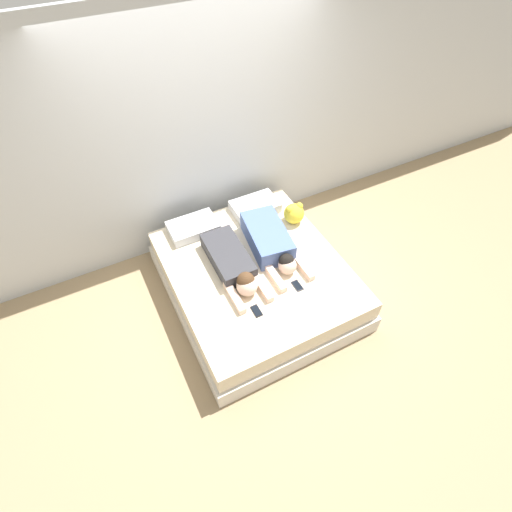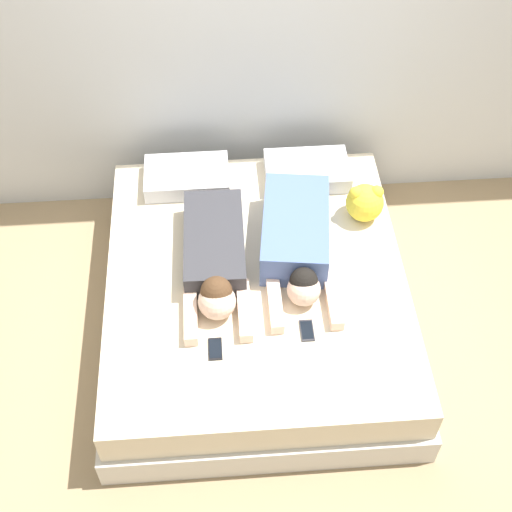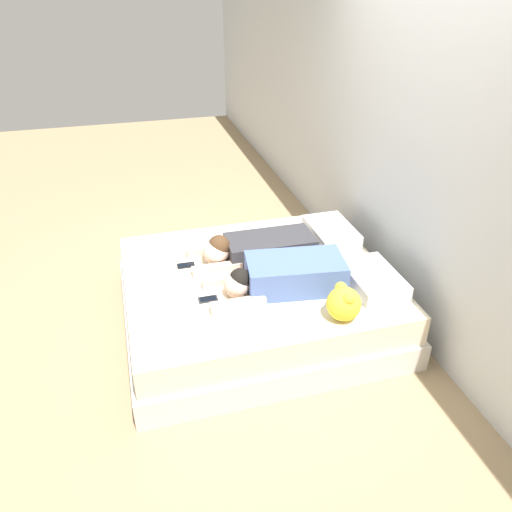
% 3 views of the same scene
% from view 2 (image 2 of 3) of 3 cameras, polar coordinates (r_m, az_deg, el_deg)
% --- Properties ---
extents(ground_plane, '(12.00, 12.00, 0.00)m').
position_cam_2_polar(ground_plane, '(4.33, 0.00, -5.03)').
color(ground_plane, '#9E8460').
extents(wall_back, '(12.00, 0.06, 2.60)m').
position_cam_2_polar(wall_back, '(4.27, -1.17, 18.06)').
color(wall_back, silver).
rests_on(wall_back, ground_plane).
extents(bed, '(1.73, 1.97, 0.44)m').
position_cam_2_polar(bed, '(4.16, 0.00, -3.32)').
color(bed, beige).
rests_on(bed, ground_plane).
extents(pillow_head_left, '(0.52, 0.34, 0.11)m').
position_cam_2_polar(pillow_head_left, '(4.47, -5.55, 6.32)').
color(pillow_head_left, silver).
rests_on(pillow_head_left, bed).
extents(pillow_head_right, '(0.52, 0.34, 0.11)m').
position_cam_2_polar(pillow_head_right, '(4.50, 4.10, 6.81)').
color(pillow_head_right, silver).
rests_on(pillow_head_right, bed).
extents(person_left, '(0.36, 0.98, 0.23)m').
position_cam_2_polar(person_left, '(3.94, -3.30, -0.29)').
color(person_left, '#333338').
rests_on(person_left, bed).
extents(person_right, '(0.46, 1.00, 0.22)m').
position_cam_2_polar(person_right, '(4.01, 3.29, 1.25)').
color(person_right, '#4C66A5').
rests_on(person_right, bed).
extents(cell_phone_left, '(0.07, 0.13, 0.01)m').
position_cam_2_polar(cell_phone_left, '(3.69, -3.28, -7.43)').
color(cell_phone_left, black).
rests_on(cell_phone_left, bed).
extents(cell_phone_right, '(0.07, 0.13, 0.01)m').
position_cam_2_polar(cell_phone_right, '(3.76, 4.09, -5.96)').
color(cell_phone_right, '#2D2D33').
rests_on(cell_phone_right, bed).
extents(plush_toy, '(0.22, 0.22, 0.24)m').
position_cam_2_polar(plush_toy, '(4.24, 8.70, 4.30)').
color(plush_toy, yellow).
rests_on(plush_toy, bed).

